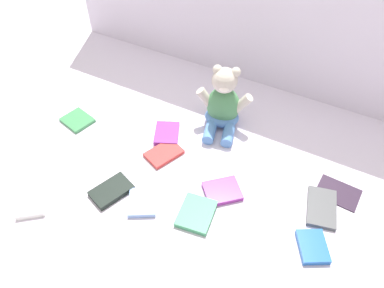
% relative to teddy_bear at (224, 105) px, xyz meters
% --- Properties ---
extents(ground_plane, '(3.20, 3.20, 0.00)m').
position_rel_teddy_bear_xyz_m(ground_plane, '(-0.00, -0.13, -0.09)').
color(ground_plane, silver).
extents(backdrop_drape, '(1.67, 0.03, 0.64)m').
position_rel_teddy_bear_xyz_m(backdrop_drape, '(-0.00, 0.31, 0.23)').
color(backdrop_drape, silver).
rests_on(backdrop_drape, ground_plane).
extents(teddy_bear, '(0.20, 0.20, 0.24)m').
position_rel_teddy_bear_xyz_m(teddy_bear, '(0.00, 0.00, 0.00)').
color(teddy_bear, '#4C8C59').
rests_on(teddy_bear, ground_plane).
extents(book_case_0, '(0.12, 0.12, 0.02)m').
position_rel_teddy_bear_xyz_m(book_case_0, '(-0.35, -0.60, -0.08)').
color(book_case_0, white).
rests_on(book_case_0, ground_plane).
extents(book_case_1, '(0.11, 0.13, 0.02)m').
position_rel_teddy_bear_xyz_m(book_case_1, '(0.10, -0.40, -0.08)').
color(book_case_1, '#3E9465').
rests_on(book_case_1, ground_plane).
extents(book_case_2, '(0.12, 0.13, 0.02)m').
position_rel_teddy_bear_xyz_m(book_case_2, '(-0.15, -0.15, -0.08)').
color(book_case_2, purple).
rests_on(book_case_2, ground_plane).
extents(book_case_3, '(0.12, 0.14, 0.02)m').
position_rel_teddy_bear_xyz_m(book_case_3, '(-0.17, -0.45, -0.08)').
color(book_case_3, black).
rests_on(book_case_3, ground_plane).
extents(book_case_4, '(0.12, 0.14, 0.01)m').
position_rel_teddy_bear_xyz_m(book_case_4, '(-0.11, -0.23, -0.08)').
color(book_case_4, '#C03330').
rests_on(book_case_4, ground_plane).
extents(book_case_5, '(0.11, 0.12, 0.02)m').
position_rel_teddy_bear_xyz_m(book_case_5, '(0.43, -0.34, -0.08)').
color(book_case_5, blue).
rests_on(book_case_5, ground_plane).
extents(book_case_6, '(0.12, 0.11, 0.01)m').
position_rel_teddy_bear_xyz_m(book_case_6, '(-0.48, -0.24, -0.08)').
color(book_case_6, '#3D8B51').
rests_on(book_case_6, ground_plane).
extents(book_case_7, '(0.13, 0.10, 0.01)m').
position_rel_teddy_bear_xyz_m(book_case_7, '(0.45, -0.12, -0.09)').
color(book_case_7, '#291A2D').
rests_on(book_case_7, ground_plane).
extents(book_case_8, '(0.14, 0.14, 0.02)m').
position_rel_teddy_bear_xyz_m(book_case_8, '(0.13, -0.29, -0.08)').
color(book_case_8, purple).
rests_on(book_case_8, ground_plane).
extents(book_case_9, '(0.11, 0.16, 0.01)m').
position_rel_teddy_bear_xyz_m(book_case_9, '(0.42, -0.20, -0.08)').
color(book_case_9, '#4A4C4E').
rests_on(book_case_9, ground_plane).
extents(book_case_10, '(0.12, 0.13, 0.02)m').
position_rel_teddy_bear_xyz_m(book_case_10, '(-0.06, -0.44, -0.08)').
color(book_case_10, '#83A7E7').
rests_on(book_case_10, ground_plane).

